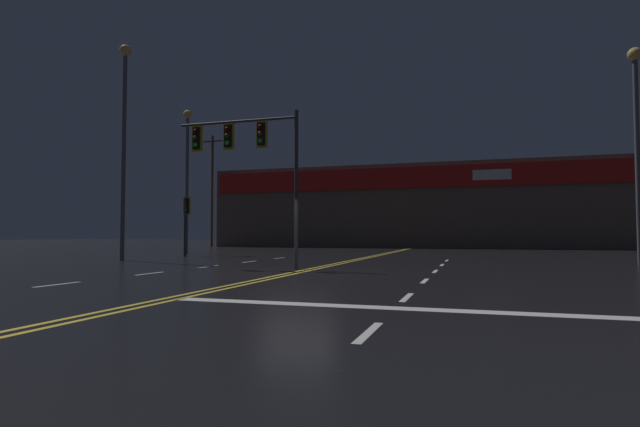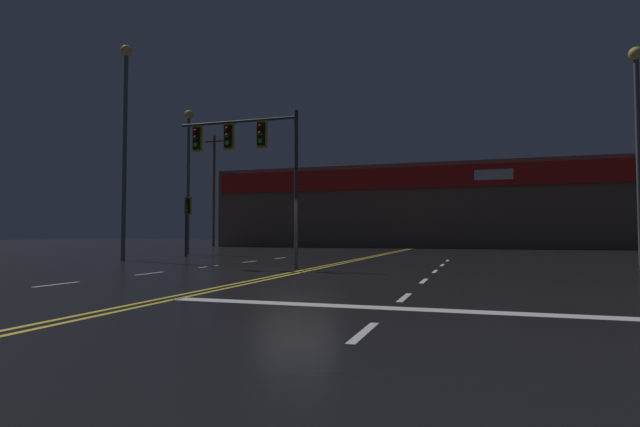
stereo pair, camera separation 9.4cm
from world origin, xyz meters
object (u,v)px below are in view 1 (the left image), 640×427
object	(u,v)px
traffic_signal_median	(245,147)
streetlight_near_right	(637,124)
streetlight_far_left	(187,161)
traffic_signal_corner_northwest	(186,213)
streetlight_far_right	(124,124)

from	to	relation	value
traffic_signal_median	streetlight_near_right	bearing A→B (deg)	24.00
streetlight_near_right	streetlight_far_left	bearing A→B (deg)	169.67
traffic_signal_corner_northwest	traffic_signal_median	bearing A→B (deg)	-46.73
streetlight_far_left	traffic_signal_median	bearing A→B (deg)	-49.39
traffic_signal_corner_northwest	streetlight_near_right	xyz separation A→B (m)	(21.76, -1.46, 3.26)
streetlight_near_right	streetlight_far_right	bearing A→B (deg)	-171.59
streetlight_far_right	traffic_signal_corner_northwest	bearing A→B (deg)	84.88
streetlight_near_right	streetlight_far_left	distance (m)	23.91
traffic_signal_median	streetlight_far_left	bearing A→B (deg)	130.61
traffic_signal_median	streetlight_far_left	world-z (taller)	streetlight_far_left
traffic_signal_corner_northwest	streetlight_far_left	xyz separation A→B (m)	(-1.76, 2.82, 3.38)
traffic_signal_median	streetlight_far_right	size ratio (longest dim) A/B	0.55
traffic_signal_corner_northwest	streetlight_far_right	size ratio (longest dim) A/B	0.32
traffic_signal_median	streetlight_near_right	size ratio (longest dim) A/B	0.64
traffic_signal_median	streetlight_near_right	xyz separation A→B (m)	(14.36, 6.39, 1.26)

